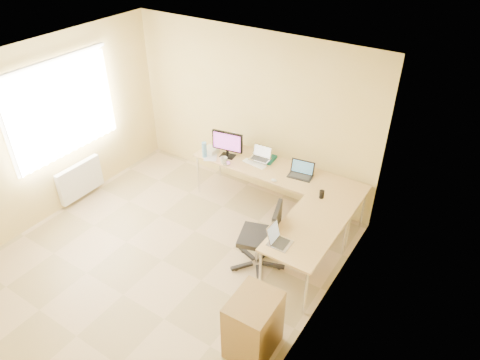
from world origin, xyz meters
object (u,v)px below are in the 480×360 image
Objects in this scene: desk_main at (276,190)px; laptop_center at (260,154)px; monitor at (227,144)px; desk_return at (305,252)px; water_bottle at (204,150)px; office_chair at (258,236)px; keyboard at (254,164)px; desk_fan at (235,141)px; mug at (224,160)px; laptop_return at (280,237)px; laptop_black at (301,170)px; cabinet at (253,326)px.

desk_main is 8.60× the size of laptop_center.
monitor reaches higher than desk_main.
water_bottle is at bearing 161.51° from desk_return.
water_bottle is at bearing 131.67° from office_chair.
laptop_center is at bearing 102.60° from office_chair.
desk_fan is (-0.52, 0.26, 0.12)m from keyboard.
water_bottle reaches higher than keyboard.
laptop_return is at bearing -35.05° from mug.
office_chair is at bearing -51.80° from monitor.
keyboard is 0.47m from mug.
laptop_black is 1.26m from desk_fan.
monitor reaches higher than office_chair.
mug is (0.07, -0.21, -0.16)m from monitor.
water_bottle is (-0.29, -0.21, -0.09)m from monitor.
mug is 0.38× the size of laptop_return.
office_chair is (1.52, -0.91, -0.36)m from water_bottle.
keyboard is 1.27× the size of laptop_return.
desk_fan is (-1.25, 0.18, 0.02)m from laptop_black.
laptop_return is (1.94, -1.11, -0.03)m from water_bottle.
laptop_return is 0.57m from office_chair.
water_bottle is at bearing -156.86° from keyboard.
desk_return is 2.27m from water_bottle.
water_bottle is 0.55m from desk_fan.
office_chair is at bearing -50.48° from keyboard.
laptop_black is 1.38× the size of water_bottle.
laptop_center is (-0.33, 0.05, 0.51)m from desk_main.
monitor is 0.64× the size of cabinet.
desk_return is 11.41× the size of mug.
water_bottle is (-1.13, -0.30, 0.49)m from desk_main.
keyboard is at bearing 144.98° from desk_return.
office_chair is (1.23, -1.11, -0.44)m from monitor.
monitor is at bearing 120.30° from office_chair.
mug is at bearing -80.75° from monitor.
keyboard is 0.38× the size of office_chair.
desk_main is 2.53m from cabinet.
water_bottle reaches higher than desk_return.
laptop_center reaches higher than laptop_return.
mug is 0.44× the size of desk_fan.
keyboard is 2.68m from cabinet.
desk_main is 8.77× the size of laptop_return.
mug is at bearing -145.78° from laptop_center.
office_chair is (-0.58, -0.20, 0.14)m from desk_return.
desk_main is 0.92m from mug.
laptop_return is at bearing -43.20° from office_chair.
desk_main is 1.02m from monitor.
monitor is (-1.81, 0.91, 0.58)m from desk_return.
monitor is 2.11m from laptop_return.
desk_return is 5.07× the size of desk_fan.
mug is (-1.13, -0.32, -0.06)m from laptop_black.
desk_main is at bearing 134.27° from desk_return.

